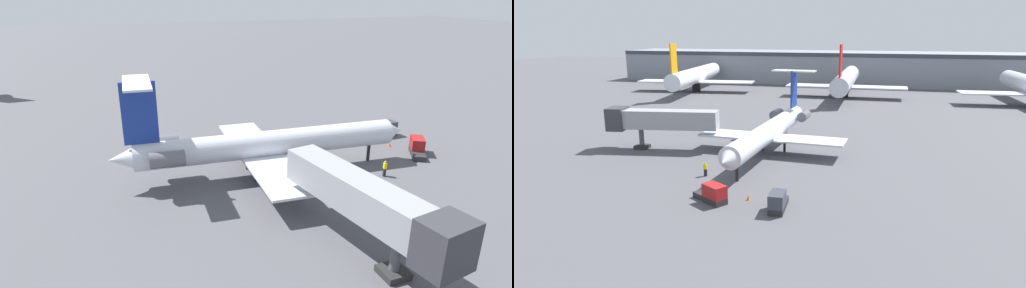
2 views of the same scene
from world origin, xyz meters
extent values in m
cube|color=#4C4C51|center=(0.00, 0.00, -0.05)|extent=(400.00, 400.00, 0.10)
cylinder|color=silver|center=(-0.80, 0.32, 3.25)|extent=(4.25, 27.28, 2.69)
cone|color=silver|center=(-1.63, -14.04, 3.25)|extent=(2.68, 2.34, 2.55)
cone|color=silver|center=(0.03, 14.78, 3.25)|extent=(2.43, 2.73, 2.28)
cube|color=silver|center=(4.74, 1.00, 2.21)|extent=(9.62, 4.93, 0.24)
cube|color=silver|center=(-6.23, 1.63, 2.21)|extent=(9.62, 4.93, 0.24)
cylinder|color=#595960|center=(2.05, 10.76, 3.65)|extent=(1.68, 3.28, 1.50)
cylinder|color=#595960|center=(-2.43, 11.02, 3.65)|extent=(1.68, 3.28, 1.50)
cube|color=navy|center=(-0.08, 12.88, 7.52)|extent=(0.42, 3.21, 5.85)
cube|color=silver|center=(-0.08, 12.88, 10.34)|extent=(6.93, 2.79, 0.20)
cylinder|color=black|center=(-1.47, -11.25, 0.95)|extent=(0.36, 0.36, 1.91)
cylinder|color=black|center=(0.91, 2.22, 0.95)|extent=(0.36, 0.36, 1.91)
cylinder|color=black|center=(-2.28, 2.41, 0.95)|extent=(0.36, 0.36, 1.91)
cube|color=gray|center=(-15.72, -0.61, 4.34)|extent=(15.12, 5.01, 2.60)
cube|color=#333338|center=(-22.67, -1.76, 4.34)|extent=(2.89, 3.55, 3.20)
cylinder|color=#4C4C51|center=(-19.39, -1.22, 1.52)|extent=(0.70, 0.70, 3.04)
cube|color=#262626|center=(-19.39, -1.22, 0.25)|extent=(1.80, 1.80, 0.50)
cube|color=black|center=(-5.64, -10.42, 0.42)|extent=(0.38, 0.32, 0.85)
cube|color=yellow|center=(-5.64, -10.42, 1.15)|extent=(0.46, 0.36, 0.60)
sphere|color=tan|center=(-5.64, -10.42, 1.57)|extent=(0.24, 0.24, 0.24)
cube|color=#262628|center=(4.90, -17.58, 0.30)|extent=(1.68, 4.09, 0.60)
cube|color=#333842|center=(4.96, -18.38, 1.25)|extent=(1.57, 2.49, 1.30)
cube|color=#262628|center=(-2.17, -17.47, 0.30)|extent=(4.14, 3.27, 0.60)
cube|color=maroon|center=(-1.49, -17.88, 1.25)|extent=(2.78, 2.44, 1.30)
cone|color=orange|center=(1.47, -16.33, 0.28)|extent=(0.36, 0.36, 0.55)
camera|label=1|loc=(-38.60, 15.65, 18.33)|focal=29.83mm
camera|label=2|loc=(14.05, -55.23, 16.40)|focal=30.57mm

